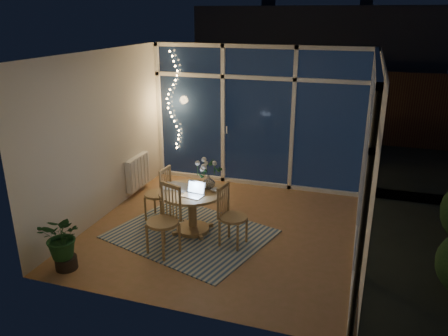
{
  "coord_description": "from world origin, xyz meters",
  "views": [
    {
      "loc": [
        1.82,
        -5.66,
        3.11
      ],
      "look_at": [
        -0.09,
        0.25,
        0.9
      ],
      "focal_mm": 35.0,
      "sensor_mm": 36.0,
      "label": 1
    }
  ],
  "objects": [
    {
      "name": "floor",
      "position": [
        0.0,
        0.0,
        0.0
      ],
      "size": [
        4.0,
        4.0,
        0.0
      ],
      "primitive_type": "plane",
      "color": "olive",
      "rests_on": "ground"
    },
    {
      "name": "ceiling",
      "position": [
        0.0,
        0.0,
        2.6
      ],
      "size": [
        4.0,
        4.0,
        0.0
      ],
      "primitive_type": "plane",
      "color": "silver",
      "rests_on": "wall_back"
    },
    {
      "name": "wall_back",
      "position": [
        0.0,
        2.0,
        1.3
      ],
      "size": [
        4.0,
        0.04,
        2.6
      ],
      "primitive_type": "cube",
      "color": "silver",
      "rests_on": "floor"
    },
    {
      "name": "wall_front",
      "position": [
        0.0,
        -2.0,
        1.3
      ],
      "size": [
        4.0,
        0.04,
        2.6
      ],
      "primitive_type": "cube",
      "color": "silver",
      "rests_on": "floor"
    },
    {
      "name": "wall_left",
      "position": [
        -2.0,
        0.0,
        1.3
      ],
      "size": [
        0.04,
        4.0,
        2.6
      ],
      "primitive_type": "cube",
      "color": "silver",
      "rests_on": "floor"
    },
    {
      "name": "wall_right",
      "position": [
        2.0,
        0.0,
        1.3
      ],
      "size": [
        0.04,
        4.0,
        2.6
      ],
      "primitive_type": "cube",
      "color": "silver",
      "rests_on": "floor"
    },
    {
      "name": "window_wall_back",
      "position": [
        0.0,
        1.96,
        1.3
      ],
      "size": [
        4.0,
        0.1,
        2.6
      ],
      "primitive_type": "cube",
      "color": "white",
      "rests_on": "floor"
    },
    {
      "name": "window_wall_right",
      "position": [
        1.96,
        0.0,
        1.3
      ],
      "size": [
        0.1,
        4.0,
        2.6
      ],
      "primitive_type": "cube",
      "color": "white",
      "rests_on": "floor"
    },
    {
      "name": "radiator",
      "position": [
        -1.94,
        0.9,
        0.4
      ],
      "size": [
        0.1,
        0.7,
        0.58
      ],
      "primitive_type": "cube",
      "color": "white",
      "rests_on": "wall_left"
    },
    {
      "name": "fairy_lights",
      "position": [
        -1.65,
        1.88,
        1.52
      ],
      "size": [
        0.24,
        0.1,
        1.85
      ],
      "primitive_type": null,
      "color": "#FFBD66",
      "rests_on": "window_wall_back"
    },
    {
      "name": "garden_patio",
      "position": [
        0.5,
        5.0,
        -0.06
      ],
      "size": [
        12.0,
        6.0,
        0.1
      ],
      "primitive_type": "cube",
      "color": "black",
      "rests_on": "ground"
    },
    {
      "name": "garden_fence",
      "position": [
        0.0,
        5.5,
        0.9
      ],
      "size": [
        11.0,
        0.08,
        1.8
      ],
      "primitive_type": "cube",
      "color": "#381B14",
      "rests_on": "ground"
    },
    {
      "name": "neighbour_roof",
      "position": [
        0.3,
        8.5,
        2.2
      ],
      "size": [
        7.0,
        3.0,
        2.2
      ],
      "primitive_type": "cube",
      "color": "#2E3037",
      "rests_on": "ground"
    },
    {
      "name": "garden_shrubs",
      "position": [
        -0.8,
        3.4,
        0.45
      ],
      "size": [
        0.9,
        0.9,
        0.9
      ],
      "primitive_type": "sphere",
      "color": "#163216",
      "rests_on": "ground"
    },
    {
      "name": "rug",
      "position": [
        -0.43,
        -0.31,
        0.01
      ],
      "size": [
        2.55,
        2.27,
        0.01
      ],
      "primitive_type": "cube",
      "rotation": [
        0.0,
        0.0,
        -0.29
      ],
      "color": "beige",
      "rests_on": "floor"
    },
    {
      "name": "dining_table",
      "position": [
        -0.43,
        -0.21,
        0.33
      ],
      "size": [
        1.22,
        1.22,
        0.67
      ],
      "primitive_type": "cylinder",
      "rotation": [
        0.0,
        0.0,
        -0.29
      ],
      "color": "#9C7146",
      "rests_on": "floor"
    },
    {
      "name": "chair_left",
      "position": [
        -1.12,
        0.01,
        0.45
      ],
      "size": [
        0.45,
        0.45,
        0.9
      ],
      "primitive_type": "cube",
      "rotation": [
        0.0,
        0.0,
        -1.65
      ],
      "color": "#9C7146",
      "rests_on": "floor"
    },
    {
      "name": "chair_right",
      "position": [
        0.26,
        -0.41,
        0.45
      ],
      "size": [
        0.48,
        0.48,
        0.89
      ],
      "primitive_type": "cube",
      "rotation": [
        0.0,
        0.0,
        1.39
      ],
      "color": "#9C7146",
      "rests_on": "floor"
    },
    {
      "name": "chair_front",
      "position": [
        -0.58,
        -0.92,
        0.49
      ],
      "size": [
        0.59,
        0.59,
        0.98
      ],
      "primitive_type": "cube",
      "rotation": [
        0.0,
        0.0,
        -0.36
      ],
      "color": "#9C7146",
      "rests_on": "floor"
    },
    {
      "name": "laptop",
      "position": [
        -0.34,
        -0.4,
        0.77
      ],
      "size": [
        0.32,
        0.29,
        0.21
      ],
      "primitive_type": null,
      "rotation": [
        0.0,
        0.0,
        -0.16
      ],
      "color": "#B4B4B8",
      "rests_on": "dining_table"
    },
    {
      "name": "flower_vase",
      "position": [
        -0.23,
        -0.05,
        0.77
      ],
      "size": [
        0.25,
        0.25,
        0.21
      ],
      "primitive_type": "imported",
      "rotation": [
        0.0,
        0.0,
        -0.29
      ],
      "color": "silver",
      "rests_on": "dining_table"
    },
    {
      "name": "bowl",
      "position": [
        -0.09,
        -0.13,
        0.68
      ],
      "size": [
        0.19,
        0.19,
        0.04
      ],
      "primitive_type": "imported",
      "rotation": [
        0.0,
        0.0,
        -0.29
      ],
      "color": "silver",
      "rests_on": "dining_table"
    },
    {
      "name": "newspapers",
      "position": [
        -0.67,
        -0.17,
        0.67
      ],
      "size": [
        0.44,
        0.35,
        0.01
      ],
      "primitive_type": "cube",
      "rotation": [
        0.0,
        0.0,
        -0.09
      ],
      "color": "silver",
      "rests_on": "dining_table"
    },
    {
      "name": "phone",
      "position": [
        -0.35,
        -0.28,
        0.67
      ],
      "size": [
        0.13,
        0.09,
        0.01
      ],
      "primitive_type": "cube",
      "rotation": [
        0.0,
        0.0,
        -0.29
      ],
      "color": "black",
      "rests_on": "dining_table"
    },
    {
      "name": "potted_plant",
      "position": [
        -1.61,
        -1.65,
        0.38
      ],
      "size": [
        0.6,
        0.53,
        0.76
      ],
      "primitive_type": "imported",
      "rotation": [
        0.0,
        0.0,
        0.13
      ],
      "color": "#18441D",
      "rests_on": "floor"
    }
  ]
}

